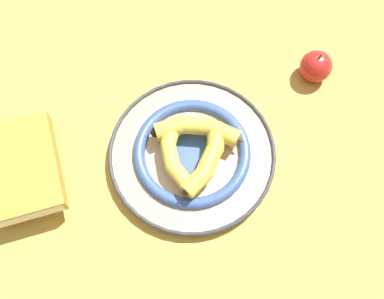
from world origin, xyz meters
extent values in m
plane|color=gold|center=(0.00, 0.00, 0.00)|extent=(2.80, 2.80, 0.00)
cylinder|color=tan|center=(-0.02, -0.01, 0.01)|extent=(0.35, 0.35, 0.02)
torus|color=#385699|center=(-0.02, -0.01, 0.03)|extent=(0.25, 0.25, 0.03)
cylinder|color=#385699|center=(-0.02, -0.01, 0.02)|extent=(0.09, 0.09, 0.00)
torus|color=#333338|center=(-0.02, -0.01, 0.02)|extent=(0.36, 0.36, 0.01)
cylinder|color=yellow|center=(-0.07, -0.02, 0.05)|extent=(0.06, 0.06, 0.03)
cylinder|color=yellow|center=(-0.04, -0.05, 0.05)|extent=(0.06, 0.05, 0.03)
cylinder|color=yellow|center=(0.01, -0.06, 0.05)|extent=(0.05, 0.03, 0.03)
sphere|color=yellow|center=(-0.06, -0.04, 0.05)|extent=(0.03, 0.03, 0.03)
sphere|color=yellow|center=(-0.01, -0.06, 0.05)|extent=(0.03, 0.03, 0.03)
cone|color=#472D19|center=(-0.09, 0.00, 0.05)|extent=(0.04, 0.04, 0.02)
sphere|color=black|center=(0.04, -0.06, 0.05)|extent=(0.02, 0.02, 0.02)
cylinder|color=gold|center=(0.04, -0.05, 0.06)|extent=(0.04, 0.06, 0.04)
cylinder|color=gold|center=(0.03, 0.00, 0.06)|extent=(0.06, 0.07, 0.04)
cylinder|color=gold|center=(-0.01, 0.05, 0.06)|extent=(0.07, 0.06, 0.04)
sphere|color=gold|center=(0.04, -0.02, 0.06)|extent=(0.04, 0.04, 0.04)
sphere|color=gold|center=(0.01, 0.03, 0.06)|extent=(0.04, 0.04, 0.04)
cone|color=#472D19|center=(0.05, -0.08, 0.06)|extent=(0.03, 0.04, 0.03)
sphere|color=black|center=(-0.03, 0.07, 0.06)|extent=(0.02, 0.02, 0.02)
cylinder|color=gold|center=(0.00, 0.07, 0.06)|extent=(0.07, 0.06, 0.04)
cylinder|color=gold|center=(-0.05, 0.03, 0.06)|extent=(0.07, 0.07, 0.04)
cylinder|color=gold|center=(-0.08, -0.02, 0.06)|extent=(0.06, 0.07, 0.04)
sphere|color=gold|center=(-0.03, 0.05, 0.06)|extent=(0.04, 0.04, 0.04)
sphere|color=gold|center=(-0.07, 0.01, 0.06)|extent=(0.04, 0.04, 0.04)
cone|color=#472D19|center=(0.02, 0.08, 0.06)|extent=(0.04, 0.04, 0.03)
sphere|color=black|center=(-0.10, -0.04, 0.06)|extent=(0.02, 0.02, 0.02)
cube|color=silver|center=(-0.21, -0.31, 0.02)|extent=(0.19, 0.16, 0.04)
cube|color=white|center=(-0.21, -0.32, 0.02)|extent=(0.18, 0.15, 0.03)
cube|color=#B28933|center=(-0.20, -0.30, 0.06)|extent=(0.25, 0.22, 0.04)
cube|color=white|center=(-0.20, -0.30, 0.06)|extent=(0.24, 0.20, 0.03)
sphere|color=red|center=(0.00, 0.34, 0.04)|extent=(0.07, 0.07, 0.07)
cylinder|color=#4C3319|center=(0.00, 0.34, 0.08)|extent=(0.00, 0.00, 0.01)
camera|label=1|loc=(0.25, -0.23, 0.91)|focal=42.00mm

